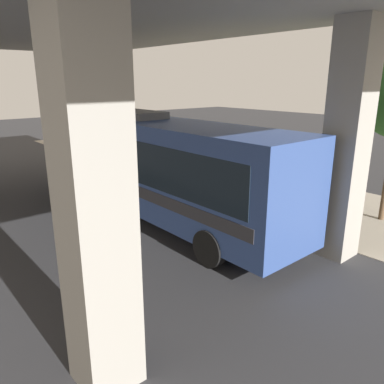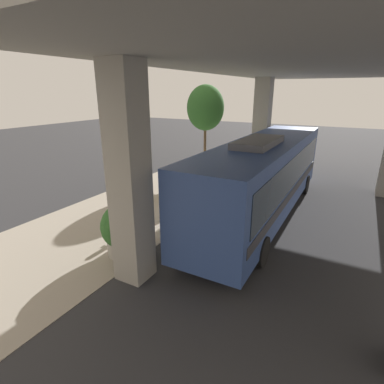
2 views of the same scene
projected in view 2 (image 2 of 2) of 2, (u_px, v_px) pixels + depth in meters
name	position (u px, v px, depth m)	size (l,w,h in m)	color
ground_plane	(209.00, 207.00, 14.44)	(80.00, 80.00, 0.00)	#2D2D30
sidewalk_strip	(158.00, 197.00, 15.81)	(6.00, 40.00, 0.02)	gray
overpass	(313.00, 74.00, 10.71)	(9.40, 20.29, 6.69)	#9E998E
bus	(264.00, 174.00, 12.81)	(2.60, 12.10, 3.60)	#334C8C
fire_hydrant	(126.00, 223.00, 11.43)	(0.44, 0.21, 1.03)	#B21919
planter_front	(125.00, 230.00, 10.07)	(1.60, 1.60, 1.83)	#9E998E
planter_middle	(197.00, 178.00, 16.48)	(1.36, 1.36, 1.62)	#9E998E
planter_back	(177.00, 184.00, 14.81)	(1.50, 1.50, 1.87)	#9E998E
street_tree_near	(205.00, 108.00, 19.34)	(2.41, 2.41, 5.73)	brown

